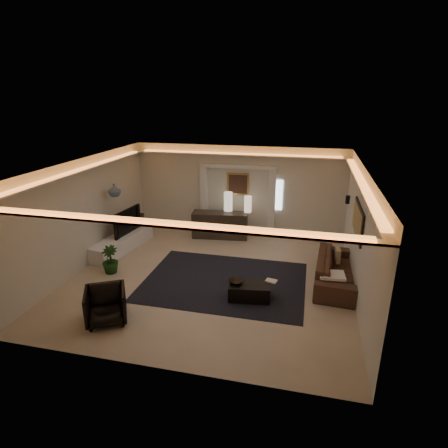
% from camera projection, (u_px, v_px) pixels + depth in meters
% --- Properties ---
extents(floor, '(7.00, 7.00, 0.00)m').
position_uv_depth(floor, '(211.00, 276.00, 9.61)').
color(floor, '#C6A88D').
rests_on(floor, ground).
extents(ceiling, '(7.00, 7.00, 0.00)m').
position_uv_depth(ceiling, '(210.00, 165.00, 8.64)').
color(ceiling, white).
rests_on(ceiling, ground).
extents(wall_back, '(7.00, 0.00, 7.00)m').
position_uv_depth(wall_back, '(238.00, 190.00, 12.34)').
color(wall_back, beige).
rests_on(wall_back, ground).
extents(wall_front, '(7.00, 0.00, 7.00)m').
position_uv_depth(wall_front, '(153.00, 295.00, 5.92)').
color(wall_front, beige).
rests_on(wall_front, ground).
extents(wall_left, '(0.00, 7.00, 7.00)m').
position_uv_depth(wall_left, '(84.00, 214.00, 9.88)').
color(wall_left, beige).
rests_on(wall_left, ground).
extents(wall_right, '(0.00, 7.00, 7.00)m').
position_uv_depth(wall_right, '(360.00, 235.00, 8.37)').
color(wall_right, beige).
rests_on(wall_right, ground).
extents(cove_soffit, '(7.00, 7.00, 0.04)m').
position_uv_depth(cove_soffit, '(210.00, 177.00, 8.74)').
color(cove_soffit, silver).
rests_on(cove_soffit, ceiling).
extents(daylight_slit, '(0.25, 0.03, 1.00)m').
position_uv_depth(daylight_slit, '(278.00, 195.00, 12.06)').
color(daylight_slit, white).
rests_on(daylight_slit, wall_back).
extents(area_rug, '(4.00, 3.00, 0.01)m').
position_uv_depth(area_rug, '(224.00, 281.00, 9.34)').
color(area_rug, black).
rests_on(area_rug, ground).
extents(pilaster_left, '(0.22, 0.20, 2.20)m').
position_uv_depth(pilaster_left, '(204.00, 198.00, 12.61)').
color(pilaster_left, silver).
rests_on(pilaster_left, ground).
extents(pilaster_right, '(0.22, 0.20, 2.20)m').
position_uv_depth(pilaster_right, '(272.00, 203.00, 12.12)').
color(pilaster_right, silver).
rests_on(pilaster_right, ground).
extents(alcove_header, '(2.52, 0.20, 0.12)m').
position_uv_depth(alcove_header, '(238.00, 166.00, 11.98)').
color(alcove_header, silver).
rests_on(alcove_header, wall_back).
extents(painting_frame, '(0.74, 0.04, 0.74)m').
position_uv_depth(painting_frame, '(238.00, 184.00, 12.24)').
color(painting_frame, tan).
rests_on(painting_frame, wall_back).
extents(painting_canvas, '(0.62, 0.02, 0.62)m').
position_uv_depth(painting_canvas, '(238.00, 184.00, 12.22)').
color(painting_canvas, '#4C2D1E').
rests_on(painting_canvas, wall_back).
extents(art_panel_frame, '(0.04, 1.64, 0.74)m').
position_uv_depth(art_panel_frame, '(358.00, 221.00, 8.57)').
color(art_panel_frame, black).
rests_on(art_panel_frame, wall_right).
extents(art_panel_gold, '(0.02, 1.50, 0.62)m').
position_uv_depth(art_panel_gold, '(357.00, 221.00, 8.57)').
color(art_panel_gold, tan).
rests_on(art_panel_gold, wall_right).
extents(wall_sconce, '(0.12, 0.12, 0.22)m').
position_uv_depth(wall_sconce, '(348.00, 200.00, 10.34)').
color(wall_sconce, black).
rests_on(wall_sconce, wall_right).
extents(wall_niche, '(0.10, 0.55, 0.04)m').
position_uv_depth(wall_niche, '(112.00, 193.00, 11.09)').
color(wall_niche, silver).
rests_on(wall_niche, wall_left).
extents(console, '(1.84, 0.76, 0.89)m').
position_uv_depth(console, '(220.00, 226.00, 12.10)').
color(console, black).
rests_on(console, ground).
extents(lamp_left, '(0.32, 0.32, 0.62)m').
position_uv_depth(lamp_left, '(228.00, 203.00, 12.08)').
color(lamp_left, beige).
rests_on(lamp_left, console).
extents(lamp_right, '(0.28, 0.28, 0.53)m').
position_uv_depth(lamp_right, '(248.00, 205.00, 11.94)').
color(lamp_right, beige).
rests_on(lamp_right, console).
extents(media_ledge, '(0.98, 2.51, 0.46)m').
position_uv_depth(media_ledge, '(122.00, 243.00, 11.19)').
color(media_ledge, white).
rests_on(media_ledge, ground).
extents(tv, '(1.33, 0.33, 0.76)m').
position_uv_depth(tv, '(124.00, 221.00, 11.23)').
color(tv, black).
rests_on(tv, media_ledge).
extents(figurine, '(0.15, 0.15, 0.39)m').
position_uv_depth(figurine, '(142.00, 219.00, 11.95)').
color(figurine, '#41301F').
rests_on(figurine, media_ledge).
extents(ginger_jar, '(0.41, 0.41, 0.37)m').
position_uv_depth(ginger_jar, '(114.00, 190.00, 10.64)').
color(ginger_jar, slate).
rests_on(ginger_jar, wall_niche).
extents(plant, '(0.44, 0.44, 0.74)m').
position_uv_depth(plant, '(110.00, 260.00, 9.69)').
color(plant, '#153410').
rests_on(plant, ground).
extents(sofa, '(2.46, 1.10, 0.70)m').
position_uv_depth(sofa, '(336.00, 270.00, 9.18)').
color(sofa, brown).
rests_on(sofa, ground).
extents(throw_blanket, '(0.60, 0.50, 0.06)m').
position_uv_depth(throw_blanket, '(332.00, 275.00, 8.49)').
color(throw_blanket, beige).
rests_on(throw_blanket, sofa).
extents(throw_pillow, '(0.14, 0.36, 0.36)m').
position_uv_depth(throw_pillow, '(338.00, 255.00, 9.54)').
color(throw_pillow, tan).
rests_on(throw_pillow, sofa).
extents(coffee_table, '(1.00, 0.64, 0.35)m').
position_uv_depth(coffee_table, '(249.00, 291.00, 8.48)').
color(coffee_table, black).
rests_on(coffee_table, ground).
extents(bowl, '(0.43, 0.43, 0.08)m').
position_uv_depth(bowl, '(236.00, 280.00, 8.47)').
color(bowl, black).
rests_on(bowl, coffee_table).
extents(magazine, '(0.29, 0.23, 0.03)m').
position_uv_depth(magazine, '(271.00, 280.00, 8.54)').
color(magazine, beige).
rests_on(magazine, coffee_table).
extents(armchair, '(1.08, 1.09, 0.74)m').
position_uv_depth(armchair, '(106.00, 305.00, 7.61)').
color(armchair, black).
rests_on(armchair, ground).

